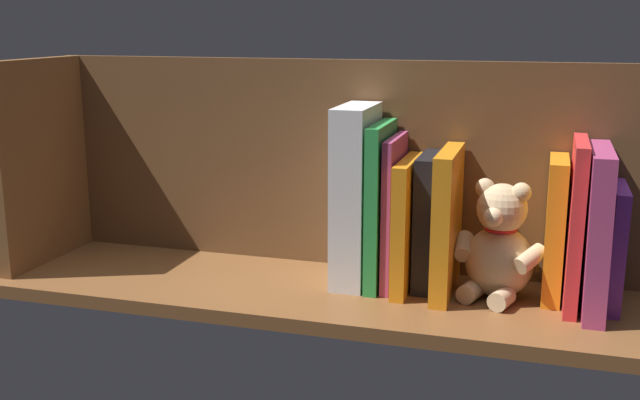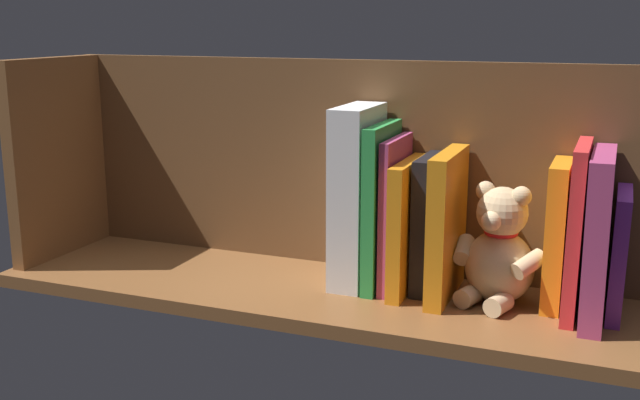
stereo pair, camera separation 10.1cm
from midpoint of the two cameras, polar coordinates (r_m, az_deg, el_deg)
name	(u,v)px [view 2 (the right image)]	position (r cm, az deg, el deg)	size (l,w,h in cm)	color
ground_plane	(320,292)	(124.60, 2.34, -6.90)	(105.91, 29.63, 2.20)	brown
shelf_back_panel	(347,164)	(131.17, 4.24, 2.64)	(105.91, 1.50, 35.48)	brown
shelf_side_divider	(57,157)	(144.13, -17.10, 3.04)	(2.40, 23.63, 35.48)	brown
book_0	(619,254)	(119.96, 23.66, -3.71)	(2.04, 13.41, 18.19)	purple
book_1	(598,236)	(116.79, 22.36, -2.55)	(3.12, 18.16, 23.98)	#B23F72
book_2	(577,229)	(117.72, 20.94, -2.08)	(1.93, 15.91, 24.90)	red
book_3	(557,234)	(120.09, 19.58, -2.46)	(2.77, 11.91, 21.74)	orange
teddy_bear	(499,251)	(119.08, 15.60, -3.71)	(14.16, 13.82, 18.33)	#D1B284
book_4	(447,225)	(119.05, 11.85, -1.87)	(2.75, 16.81, 22.65)	orange
book_5	(429,223)	(121.99, 10.50, -1.75)	(3.03, 12.14, 21.37)	black
book_6	(407,226)	(120.96, 8.90, -1.97)	(2.25, 15.74, 20.76)	orange
book_7	(395,213)	(121.89, 7.99, -1.01)	(1.44, 13.92, 24.10)	#B23F72
book_8	(381,206)	(121.89, 6.97, -0.48)	(2.10, 14.49, 26.16)	green
dictionary_thick_white	(357,196)	(122.71, 5.15, 0.29)	(5.26, 14.14, 28.80)	white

